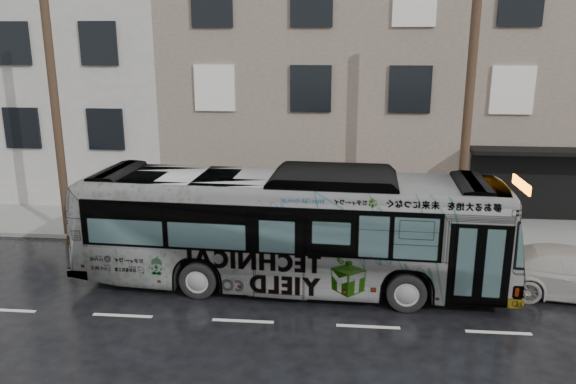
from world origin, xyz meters
name	(u,v)px	position (x,y,z in m)	size (l,w,h in m)	color
ground	(257,281)	(0.00, 0.00, 0.00)	(120.00, 120.00, 0.00)	black
sidewalk	(276,227)	(0.00, 4.90, 0.07)	(90.00, 3.60, 0.15)	gray
building_taupe	(396,73)	(5.00, 12.70, 5.50)	(20.00, 12.00, 11.00)	gray
utility_pole_front	(468,115)	(6.50, 3.30, 4.65)	(0.30, 0.30, 9.00)	#433021
utility_pole_rear	(56,110)	(-7.50, 3.30, 4.65)	(0.30, 0.30, 9.00)	#433021
sign_post	(493,213)	(7.60, 3.30, 1.35)	(0.06, 0.06, 2.40)	slate
bus	(290,228)	(1.01, -0.09, 1.74)	(2.92, 12.47, 3.47)	#B2B2B2
white_sedan	(576,273)	(9.06, -0.13, 0.68)	(1.91, 4.70, 1.36)	#B4B0AB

